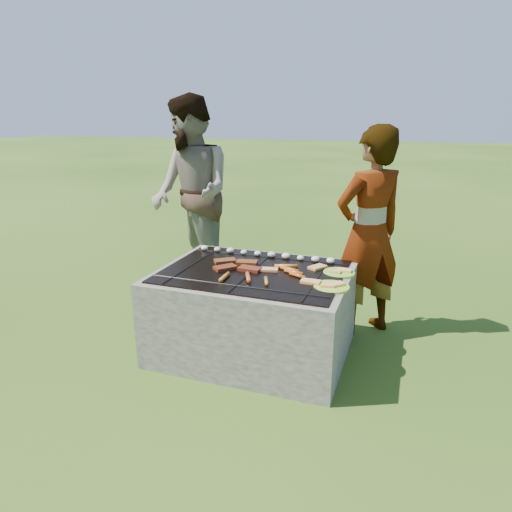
% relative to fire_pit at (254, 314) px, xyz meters
% --- Properties ---
extents(lawn, '(60.00, 60.00, 0.00)m').
position_rel_fire_pit_xyz_m(lawn, '(0.00, 0.00, -0.28)').
color(lawn, '#234310').
rests_on(lawn, ground).
extents(fire_pit, '(1.30, 1.00, 0.62)m').
position_rel_fire_pit_xyz_m(fire_pit, '(0.00, 0.00, 0.00)').
color(fire_pit, gray).
rests_on(fire_pit, ground).
extents(mushrooms, '(1.06, 0.06, 0.04)m').
position_rel_fire_pit_xyz_m(mushrooms, '(-0.00, 0.33, 0.35)').
color(mushrooms, white).
rests_on(mushrooms, fire_pit).
extents(pork_slabs, '(0.40, 0.31, 0.02)m').
position_rel_fire_pit_xyz_m(pork_slabs, '(-0.14, 0.04, 0.34)').
color(pork_slabs, '#994C1B').
rests_on(pork_slabs, fire_pit).
extents(sausages, '(0.52, 0.45, 0.03)m').
position_rel_fire_pit_xyz_m(sausages, '(0.15, -0.06, 0.34)').
color(sausages, orange).
rests_on(sausages, fire_pit).
extents(bread_on_grate, '(0.45, 0.41, 0.02)m').
position_rel_fire_pit_xyz_m(bread_on_grate, '(0.32, 0.04, 0.34)').
color(bread_on_grate, '#E1C673').
rests_on(bread_on_grate, fire_pit).
extents(plate_far, '(0.25, 0.25, 0.03)m').
position_rel_fire_pit_xyz_m(plate_far, '(0.56, 0.16, 0.33)').
color(plate_far, '#C4E637').
rests_on(plate_far, fire_pit).
extents(plate_near, '(0.26, 0.26, 0.03)m').
position_rel_fire_pit_xyz_m(plate_near, '(0.56, -0.13, 0.33)').
color(plate_near, '#D0FF3C').
rests_on(plate_near, fire_pit).
extents(cook, '(0.68, 0.67, 1.58)m').
position_rel_fire_pit_xyz_m(cook, '(0.70, 0.60, 0.51)').
color(cook, '#A08F85').
rests_on(cook, ground).
extents(bystander, '(1.12, 1.11, 1.83)m').
position_rel_fire_pit_xyz_m(bystander, '(-1.02, 1.08, 0.63)').
color(bystander, '#A89C8C').
rests_on(bystander, ground).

